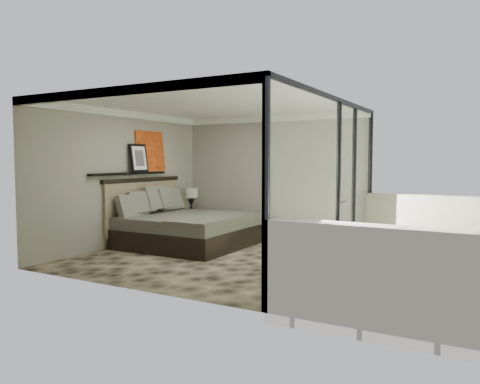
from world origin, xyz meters
The scene contains 14 objects.
floor centered at (0.00, 0.00, 0.00)m, with size 5.00×5.00×0.00m, color black.
ceiling centered at (0.00, 0.00, 2.79)m, with size 4.50×5.00×0.02m, color silver.
back_wall centered at (0.00, 2.49, 1.40)m, with size 4.50×0.02×2.80m, color gray.
left_wall centered at (-2.24, 0.00, 1.40)m, with size 0.02×5.00×2.80m, color gray.
glass_wall centered at (2.25, 0.00, 1.40)m, with size 0.08×5.00×2.80m, color white.
terrace_slab centered at (3.75, 0.00, -0.06)m, with size 3.00×5.00×0.12m, color beige.
picture_ledge centered at (-2.18, 0.10, 1.50)m, with size 0.12×2.20×0.05m, color black.
bed centered at (-1.12, 0.54, 0.38)m, with size 2.39×2.31×1.33m.
nightstand centered at (-1.92, 1.95, 0.28)m, with size 0.56×0.56×0.56m, color black.
table_lamp centered at (-1.90, 1.94, 0.89)m, with size 0.32×0.32×0.58m.
abstract_canvas centered at (-2.19, 0.80, 1.97)m, with size 0.04×0.90×0.90m, color #AA4A0E.
framed_print centered at (-2.14, 0.35, 1.82)m, with size 0.03×0.50×0.60m, color black.
ottoman centered at (3.98, 1.40, 0.26)m, with size 0.51×0.51×0.51m, color white.
lounger centered at (2.84, -0.25, 0.20)m, with size 1.04×1.71×0.63m.
Camera 1 is at (4.61, -7.32, 1.80)m, focal length 35.00 mm.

